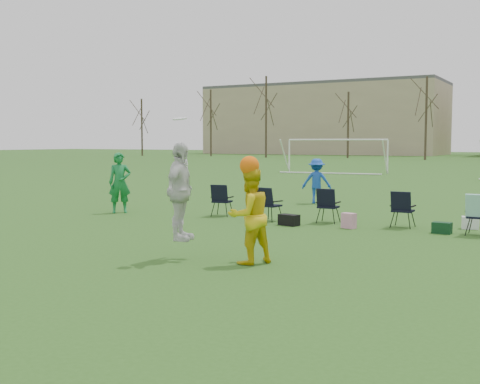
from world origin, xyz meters
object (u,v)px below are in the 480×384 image
Objects in this scene: center_contest at (217,203)px; goal_left at (337,146)px; fielder_green_near at (120,183)px; fielder_blue at (317,181)px.

goal_left is at bearing 106.08° from center_contest.
goal_left is at bearing 51.30° from fielder_green_near.
center_contest reaches higher than fielder_green_near.
center_contest is at bearing -78.92° from goal_left.
fielder_green_near is 0.26× the size of goal_left.
center_contest reaches higher than fielder_blue.
goal_left is (-2.46, 26.83, 0.96)m from fielder_green_near.
center_contest is (2.40, -11.02, 0.29)m from fielder_blue.
goal_left reaches higher than fielder_blue.
fielder_blue is 22.13m from goal_left.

